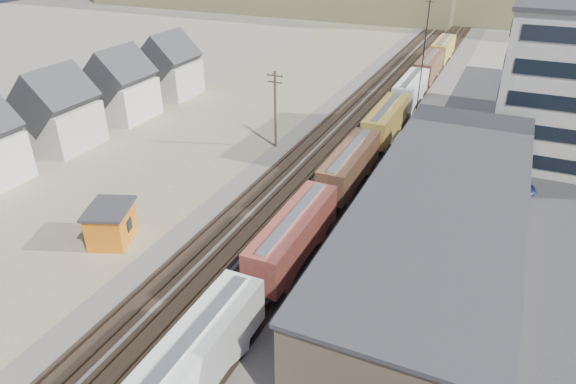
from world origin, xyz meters
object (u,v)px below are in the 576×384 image
at_px(freight_train, 369,140).
at_px(utility_pole_north, 275,108).
at_px(parked_car_blue, 511,182).
at_px(maintenance_shed, 111,224).

relative_size(freight_train, utility_pole_north, 11.97).
bearing_deg(freight_train, parked_car_blue, -1.85).
relative_size(freight_train, maintenance_shed, 20.53).
xyz_separation_m(utility_pole_north, maintenance_shed, (-4.28, -26.06, -3.49)).
bearing_deg(utility_pole_north, freight_train, 2.02).
bearing_deg(maintenance_shed, parked_car_blue, 38.29).
bearing_deg(freight_train, utility_pole_north, -177.98).
bearing_deg(parked_car_blue, utility_pole_north, 132.84).
relative_size(freight_train, parked_car_blue, 20.23).
bearing_deg(maintenance_shed, freight_train, 57.96).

